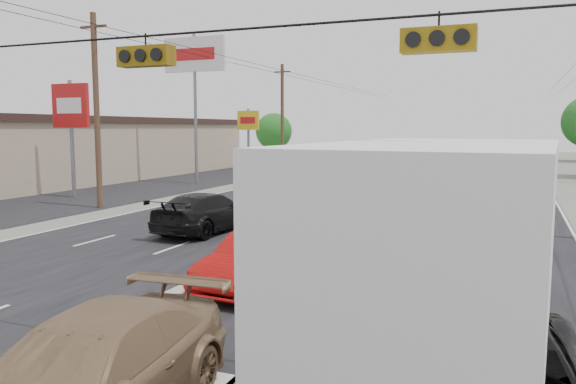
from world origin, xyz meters
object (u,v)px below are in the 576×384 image
object	(u,v)px
queue_car_a	(379,223)
tree_left_far	(274,131)
queue_car_b	(370,238)
queue_car_e	(500,229)
pole_sign_far	(248,125)
utility_pole_left_b	(97,110)
pole_sign_billboard	(195,64)
utility_pole_left_c	(282,118)
red_sedan	(258,260)
oncoming_far	(316,188)
box_truck	(443,277)
tan_sedan	(86,380)
pole_sign_mid	(71,112)
oncoming_near	(207,213)

from	to	relation	value
queue_car_a	tree_left_far	bearing A→B (deg)	109.61
queue_car_b	queue_car_e	distance (m)	5.53
pole_sign_far	tree_left_far	distance (m)	20.89
utility_pole_left_b	queue_car_b	bearing A→B (deg)	-21.70
pole_sign_billboard	pole_sign_far	bearing A→B (deg)	97.13
utility_pole_left_c	red_sedan	world-z (taller)	utility_pole_left_c
queue_car_e	pole_sign_far	bearing A→B (deg)	128.37
queue_car_b	oncoming_far	size ratio (longest dim) A/B	0.87
utility_pole_left_b	pole_sign_far	world-z (taller)	utility_pole_left_b
utility_pole_left_c	box_truck	distance (m)	44.64
box_truck	queue_car_b	size ratio (longest dim) A/B	1.71
pole_sign_far	box_truck	xyz separation A→B (m)	(22.69, -40.19, -2.35)
utility_pole_left_b	tree_left_far	size ratio (longest dim) A/B	1.63
utility_pole_left_c	tree_left_far	bearing A→B (deg)	115.41
pole_sign_billboard	queue_car_e	distance (m)	27.81
tan_sedan	box_truck	bearing A→B (deg)	25.46
red_sedan	oncoming_far	size ratio (longest dim) A/B	0.81
utility_pole_left_b	box_truck	world-z (taller)	utility_pole_left_b
pole_sign_mid	red_sedan	distance (m)	23.08
box_truck	oncoming_far	bearing A→B (deg)	117.42
queue_car_b	pole_sign_billboard	bearing A→B (deg)	126.14
queue_car_a	tan_sedan	bearing A→B (deg)	-100.66
pole_sign_mid	pole_sign_billboard	xyz separation A→B (m)	(2.50, 10.00, 3.75)
utility_pole_left_b	tree_left_far	xyz separation A→B (m)	(-9.50, 45.00, -1.39)
pole_sign_mid	tan_sedan	distance (m)	28.60
queue_car_a	oncoming_far	distance (m)	11.39
queue_car_b	oncoming_near	bearing A→B (deg)	154.11
queue_car_e	box_truck	bearing A→B (deg)	-94.40
queue_car_a	queue_car_e	distance (m)	4.27
queue_car_e	utility_pole_left_b	bearing A→B (deg)	171.38
pole_sign_far	queue_car_e	size ratio (longest dim) A/B	1.67
queue_car_a	queue_car_b	size ratio (longest dim) A/B	0.84
queue_car_b	oncoming_far	world-z (taller)	queue_car_b
queue_car_e	red_sedan	bearing A→B (deg)	-128.28
utility_pole_left_c	queue_car_a	distance (m)	32.24
queue_car_e	pole_sign_billboard	bearing A→B (deg)	142.85
box_truck	tan_sedan	bearing A→B (deg)	-146.65
pole_sign_far	oncoming_near	distance (m)	31.48
box_truck	queue_car_e	xyz separation A→B (m)	(0.53, 12.91, -1.44)
pole_sign_billboard	pole_sign_mid	bearing A→B (deg)	-104.04
pole_sign_billboard	tan_sedan	distance (m)	35.88
box_truck	red_sedan	world-z (taller)	box_truck
oncoming_far	box_truck	bearing A→B (deg)	113.21
utility_pole_left_b	tree_left_far	distance (m)	46.01
oncoming_near	oncoming_far	size ratio (longest dim) A/B	1.01
queue_car_a	oncoming_near	xyz separation A→B (m)	(-6.85, -0.89, 0.12)
tan_sedan	oncoming_far	bearing A→B (deg)	97.98
tan_sedan	red_sedan	xyz separation A→B (m)	(-0.90, 7.44, -0.07)
queue_car_a	oncoming_far	world-z (taller)	oncoming_far
oncoming_near	tan_sedan	bearing A→B (deg)	117.91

